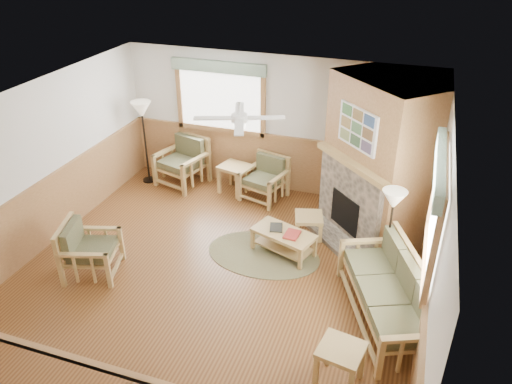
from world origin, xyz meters
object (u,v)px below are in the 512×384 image
(armchair_back_right, at_px, (264,179))
(end_table_sofa, at_px, (340,365))
(coffee_table, at_px, (283,242))
(sofa, at_px, (387,292))
(armchair_left, at_px, (91,249))
(footstool, at_px, (308,226))
(floor_lamp_left, at_px, (145,142))
(end_table_chairs, at_px, (234,179))
(floor_lamp_right, at_px, (388,236))
(armchair_back_left, at_px, (182,162))

(armchair_back_right, xyz_separation_m, end_table_sofa, (2.21, -3.94, -0.14))
(coffee_table, distance_m, end_table_sofa, 2.67)
(sofa, relative_size, armchair_left, 2.35)
(sofa, distance_m, footstool, 2.24)
(footstool, xyz_separation_m, floor_lamp_left, (-3.64, 0.94, 0.66))
(coffee_table, bearing_deg, end_table_sofa, -41.15)
(armchair_back_right, distance_m, armchair_left, 3.54)
(end_table_sofa, bearing_deg, armchair_back_right, 119.30)
(coffee_table, height_order, end_table_sofa, end_table_sofa)
(coffee_table, bearing_deg, sofa, -12.49)
(end_table_chairs, xyz_separation_m, floor_lamp_right, (3.13, -1.83, 0.47))
(armchair_back_left, distance_m, floor_lamp_left, 0.82)
(coffee_table, height_order, end_table_chairs, end_table_chairs)
(armchair_back_right, distance_m, floor_lamp_right, 3.07)
(sofa, distance_m, armchair_left, 4.38)
(armchair_left, bearing_deg, end_table_sofa, -119.30)
(end_table_chairs, bearing_deg, footstool, -30.99)
(armchair_back_right, bearing_deg, floor_lamp_right, -20.42)
(armchair_back_right, bearing_deg, armchair_left, -104.86)
(coffee_table, bearing_deg, armchair_back_right, 136.69)
(floor_lamp_right, bearing_deg, sofa, -82.88)
(coffee_table, relative_size, end_table_chairs, 1.73)
(armchair_back_right, relative_size, coffee_table, 0.83)
(sofa, distance_m, armchair_back_right, 3.73)
(sofa, height_order, footstool, sofa)
(armchair_left, bearing_deg, floor_lamp_left, -3.23)
(armchair_back_right, distance_m, end_table_sofa, 4.52)
(armchair_back_left, height_order, coffee_table, armchair_back_left)
(footstool, bearing_deg, floor_lamp_left, 165.50)
(armchair_back_right, relative_size, armchair_left, 0.97)
(floor_lamp_left, bearing_deg, end_table_sofa, -39.41)
(coffee_table, xyz_separation_m, end_table_chairs, (-1.51, 1.69, 0.09))
(floor_lamp_left, bearing_deg, sofa, -27.09)
(sofa, bearing_deg, coffee_table, -144.82)
(footstool, relative_size, floor_lamp_right, 0.30)
(end_table_sofa, distance_m, floor_lamp_right, 2.24)
(floor_lamp_left, bearing_deg, armchair_back_right, 1.53)
(armchair_back_left, xyz_separation_m, coffee_table, (2.65, -1.69, -0.28))
(armchair_left, bearing_deg, coffee_table, -78.27)
(end_table_chairs, bearing_deg, armchair_back_left, 180.00)
(sofa, xyz_separation_m, armchair_back_left, (-4.38, 2.74, 0.01))
(armchair_back_right, bearing_deg, end_table_chairs, -170.31)
(armchair_left, distance_m, end_table_chairs, 3.33)
(floor_lamp_right, bearing_deg, end_table_chairs, 149.67)
(end_table_sofa, bearing_deg, sofa, 72.81)
(floor_lamp_left, bearing_deg, end_table_chairs, 3.90)
(coffee_table, height_order, footstool, same)
(sofa, bearing_deg, floor_lamp_right, 163.46)
(armchair_back_left, relative_size, armchair_back_right, 1.15)
(armchair_back_left, bearing_deg, floor_lamp_left, -154.02)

